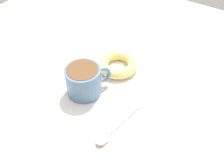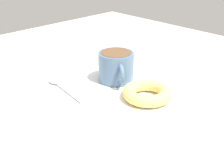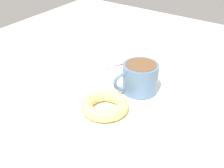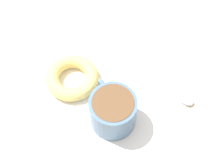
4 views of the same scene
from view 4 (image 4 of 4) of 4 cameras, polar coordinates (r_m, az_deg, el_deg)
name	(u,v)px [view 4 (image 4 of 4)]	position (r cm, az deg, el deg)	size (l,w,h in cm)	color
ground_plane	(120,104)	(64.09, 1.39, -3.63)	(120.00, 120.00, 2.00)	beige
napkin	(112,89)	(64.38, 0.00, -0.99)	(28.36, 28.36, 0.30)	white
coffee_cup	(113,110)	(57.72, 0.10, -4.84)	(10.76, 8.78, 7.26)	slate
donut	(72,78)	(64.61, -7.30, 1.18)	(10.89, 10.89, 2.74)	#E5C66B
spoon	(177,92)	(64.81, 11.76, -1.43)	(14.73, 3.68, 0.90)	silver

